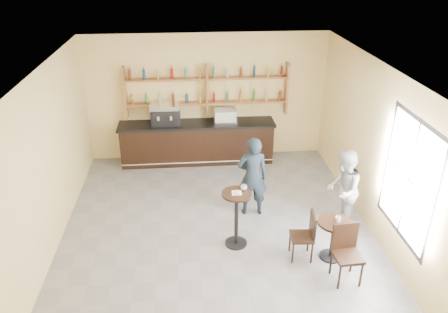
{
  "coord_description": "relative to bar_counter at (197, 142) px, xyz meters",
  "views": [
    {
      "loc": [
        -0.48,
        -7.01,
        5.1
      ],
      "look_at": [
        0.2,
        0.8,
        1.25
      ],
      "focal_mm": 35.0,
      "sensor_mm": 36.0,
      "label": 1
    }
  ],
  "objects": [
    {
      "name": "espresso_machine",
      "position": [
        -0.77,
        0.0,
        0.78
      ],
      "size": [
        0.76,
        0.53,
        0.51
      ],
      "primitive_type": null,
      "rotation": [
        0.0,
        0.0,
        0.11
      ],
      "color": "black",
      "rests_on": "bar_counter"
    },
    {
      "name": "floor",
      "position": [
        0.28,
        -3.15,
        -0.53
      ],
      "size": [
        7.0,
        7.0,
        0.0
      ],
      "primitive_type": "plane",
      "color": "slate",
      "rests_on": "ground"
    },
    {
      "name": "donut",
      "position": [
        0.61,
        -3.56,
        0.61
      ],
      "size": [
        0.14,
        0.14,
        0.04
      ],
      "primitive_type": "torus",
      "rotation": [
        0.0,
        0.0,
        -0.37
      ],
      "color": "#E5A054",
      "rests_on": "napkin"
    },
    {
      "name": "wall_front",
      "position": [
        0.28,
        -6.65,
        1.07
      ],
      "size": [
        7.0,
        0.0,
        7.0
      ],
      "primitive_type": "plane",
      "rotation": [
        -1.57,
        0.0,
        0.0
      ],
      "color": "#F6D88C",
      "rests_on": "floor"
    },
    {
      "name": "wall_right",
      "position": [
        3.28,
        -3.15,
        1.07
      ],
      "size": [
        0.0,
        7.0,
        7.0
      ],
      "primitive_type": "plane",
      "rotation": [
        1.57,
        0.0,
        -1.57
      ],
      "color": "#F6D88C",
      "rests_on": "floor"
    },
    {
      "name": "napkin",
      "position": [
        0.6,
        -3.55,
        0.59
      ],
      "size": [
        0.18,
        0.18,
        0.0
      ],
      "primitive_type": "cube",
      "rotation": [
        0.0,
        0.0,
        -0.03
      ],
      "color": "white",
      "rests_on": "pedestal_table"
    },
    {
      "name": "cafe_table",
      "position": [
        2.26,
        -4.08,
        -0.15
      ],
      "size": [
        0.76,
        0.76,
        0.76
      ],
      "primitive_type": null,
      "rotation": [
        0.0,
        0.0,
        -0.33
      ],
      "color": "black",
      "rests_on": "floor"
    },
    {
      "name": "bar_counter",
      "position": [
        0.0,
        0.0,
        0.0
      ],
      "size": [
        3.9,
        0.76,
        1.05
      ],
      "primitive_type": null,
      "color": "black",
      "rests_on": "floor"
    },
    {
      "name": "shelf_unit",
      "position": [
        0.28,
        0.22,
        1.28
      ],
      "size": [
        4.0,
        0.26,
        1.4
      ],
      "primitive_type": null,
      "color": "brown",
      "rests_on": "wall_back"
    },
    {
      "name": "pedestal_table",
      "position": [
        0.6,
        -3.55,
        0.03
      ],
      "size": [
        0.7,
        0.7,
        1.11
      ],
      "primitive_type": null,
      "rotation": [
        0.0,
        0.0,
        0.37
      ],
      "color": "black",
      "rests_on": "floor"
    },
    {
      "name": "patron_second",
      "position": [
        2.71,
        -3.13,
        0.29
      ],
      "size": [
        0.89,
        0.98,
        1.64
      ],
      "primitive_type": "imported",
      "rotation": [
        0.0,
        0.0,
        -1.97
      ],
      "color": "#ABABB1",
      "rests_on": "floor"
    },
    {
      "name": "window_pane",
      "position": [
        3.27,
        -4.35,
        1.17
      ],
      "size": [
        0.0,
        2.0,
        2.0
      ],
      "primitive_type": "plane",
      "rotation": [
        1.57,
        0.0,
        -1.57
      ],
      "color": "white",
      "rests_on": "wall_right"
    },
    {
      "name": "cup_cafe",
      "position": [
        2.31,
        -4.08,
        0.28
      ],
      "size": [
        0.13,
        0.13,
        0.1
      ],
      "primitive_type": "imported",
      "rotation": [
        0.0,
        0.0,
        -0.33
      ],
      "color": "white",
      "rests_on": "cafe_table"
    },
    {
      "name": "man_main",
      "position": [
        1.04,
        -2.52,
        0.33
      ],
      "size": [
        0.63,
        0.42,
        1.71
      ],
      "primitive_type": "imported",
      "rotation": [
        0.0,
        0.0,
        3.13
      ],
      "color": "black",
      "rests_on": "floor"
    },
    {
      "name": "chair_south",
      "position": [
        2.31,
        -4.68,
        -0.02
      ],
      "size": [
        0.46,
        0.46,
        1.01
      ],
      "primitive_type": null,
      "rotation": [
        0.0,
        0.0,
        0.06
      ],
      "color": "black",
      "rests_on": "floor"
    },
    {
      "name": "liquor_bottles",
      "position": [
        0.28,
        0.22,
        1.45
      ],
      "size": [
        3.68,
        0.1,
        1.0
      ],
      "primitive_type": null,
      "color": "#8C5919",
      "rests_on": "shelf_unit"
    },
    {
      "name": "wall_left",
      "position": [
        -2.72,
        -3.15,
        1.07
      ],
      "size": [
        0.0,
        7.0,
        7.0
      ],
      "primitive_type": "plane",
      "rotation": [
        1.57,
        0.0,
        1.57
      ],
      "color": "#F6D88C",
      "rests_on": "floor"
    },
    {
      "name": "window_frame",
      "position": [
        3.27,
        -4.35,
        1.17
      ],
      "size": [
        0.04,
        1.7,
        2.1
      ],
      "primitive_type": null,
      "color": "black",
      "rests_on": "wall_right"
    },
    {
      "name": "cup_pedestal",
      "position": [
        0.74,
        -3.45,
        0.63
      ],
      "size": [
        0.13,
        0.13,
        0.09
      ],
      "primitive_type": "imported",
      "rotation": [
        0.0,
        0.0,
        -0.12
      ],
      "color": "white",
      "rests_on": "pedestal_table"
    },
    {
      "name": "wall_back",
      "position": [
        0.28,
        0.35,
        1.07
      ],
      "size": [
        7.0,
        0.0,
        7.0
      ],
      "primitive_type": "plane",
      "rotation": [
        1.57,
        0.0,
        0.0
      ],
      "color": "#F6D88C",
      "rests_on": "floor"
    },
    {
      "name": "pastry_case",
      "position": [
        0.71,
        0.0,
        0.69
      ],
      "size": [
        0.55,
        0.44,
        0.33
      ],
      "primitive_type": null,
      "rotation": [
        0.0,
        0.0,
        0.0
      ],
      "color": "silver",
      "rests_on": "bar_counter"
    },
    {
      "name": "ceiling",
      "position": [
        0.28,
        -3.15,
        2.67
      ],
      "size": [
        7.0,
        7.0,
        0.0
      ],
      "primitive_type": "plane",
      "rotation": [
        3.14,
        0.0,
        0.0
      ],
      "color": "white",
      "rests_on": "wall_back"
    },
    {
      "name": "chair_west",
      "position": [
        1.71,
        -4.03,
        -0.07
      ],
      "size": [
        0.42,
        0.42,
        0.91
      ],
      "primitive_type": null,
      "rotation": [
        0.0,
        0.0,
        -1.64
      ],
      "color": "black",
      "rests_on": "floor"
    }
  ]
}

